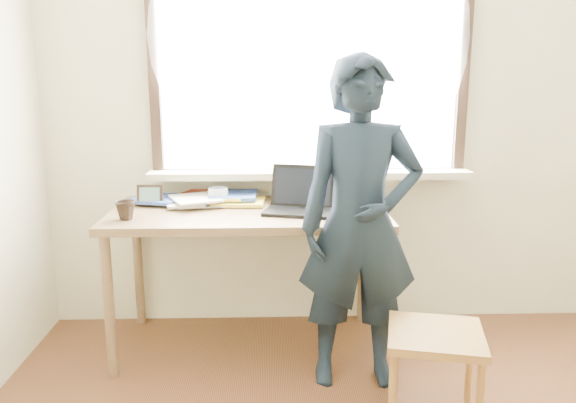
{
  "coord_description": "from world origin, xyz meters",
  "views": [
    {
      "loc": [
        -0.43,
        -1.29,
        1.48
      ],
      "look_at": [
        -0.36,
        0.95,
        0.98
      ],
      "focal_mm": 35.0,
      "sensor_mm": 36.0,
      "label": 1
    }
  ],
  "objects_px": {
    "work_chair": "(435,345)",
    "person": "(360,225)",
    "mug_white": "(218,196)",
    "laptop": "(300,201)",
    "desk": "(248,224)",
    "mug_dark": "(126,210)"
  },
  "relations": [
    {
      "from": "mug_white",
      "to": "person",
      "type": "distance_m",
      "value": 0.89
    },
    {
      "from": "desk",
      "to": "mug_white",
      "type": "height_order",
      "value": "mug_white"
    },
    {
      "from": "desk",
      "to": "mug_white",
      "type": "bearing_deg",
      "value": 138.16
    },
    {
      "from": "desk",
      "to": "mug_dark",
      "type": "height_order",
      "value": "mug_dark"
    },
    {
      "from": "mug_white",
      "to": "laptop",
      "type": "bearing_deg",
      "value": -22.52
    },
    {
      "from": "laptop",
      "to": "mug_dark",
      "type": "bearing_deg",
      "value": -169.96
    },
    {
      "from": "work_chair",
      "to": "person",
      "type": "xyz_separation_m",
      "value": [
        -0.28,
        0.35,
        0.45
      ]
    },
    {
      "from": "work_chair",
      "to": "person",
      "type": "relative_size",
      "value": 0.3
    },
    {
      "from": "desk",
      "to": "work_chair",
      "type": "height_order",
      "value": "desk"
    },
    {
      "from": "desk",
      "to": "mug_dark",
      "type": "distance_m",
      "value": 0.64
    },
    {
      "from": "laptop",
      "to": "desk",
      "type": "bearing_deg",
      "value": 173.41
    },
    {
      "from": "mug_dark",
      "to": "work_chair",
      "type": "xyz_separation_m",
      "value": [
        1.43,
        -0.53,
        -0.49
      ]
    },
    {
      "from": "laptop",
      "to": "mug_dark",
      "type": "relative_size",
      "value": 3.93
    },
    {
      "from": "mug_white",
      "to": "person",
      "type": "bearing_deg",
      "value": -36.1
    },
    {
      "from": "laptop",
      "to": "person",
      "type": "bearing_deg",
      "value": -51.6
    },
    {
      "from": "mug_white",
      "to": "work_chair",
      "type": "distance_m",
      "value": 1.41
    },
    {
      "from": "desk",
      "to": "laptop",
      "type": "xyz_separation_m",
      "value": [
        0.28,
        -0.03,
        0.14
      ]
    },
    {
      "from": "desk",
      "to": "work_chair",
      "type": "distance_m",
      "value": 1.15
    },
    {
      "from": "desk",
      "to": "mug_dark",
      "type": "xyz_separation_m",
      "value": [
        -0.6,
        -0.19,
        0.13
      ]
    },
    {
      "from": "mug_dark",
      "to": "work_chair",
      "type": "height_order",
      "value": "mug_dark"
    },
    {
      "from": "desk",
      "to": "person",
      "type": "xyz_separation_m",
      "value": [
        0.54,
        -0.37,
        0.09
      ]
    },
    {
      "from": "mug_dark",
      "to": "desk",
      "type": "bearing_deg",
      "value": 17.35
    }
  ]
}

